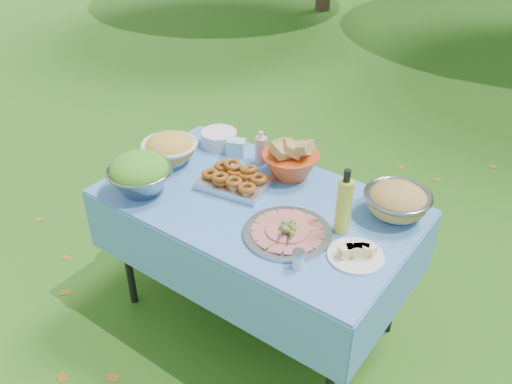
% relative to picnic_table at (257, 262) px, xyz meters
% --- Properties ---
extents(ground, '(80.00, 80.00, 0.00)m').
position_rel_picnic_table_xyz_m(ground, '(0.00, 0.00, -0.38)').
color(ground, '#16370A').
rests_on(ground, ground).
extents(picnic_table, '(1.46, 0.86, 0.76)m').
position_rel_picnic_table_xyz_m(picnic_table, '(0.00, 0.00, 0.00)').
color(picnic_table, '#84CAFF').
rests_on(picnic_table, ground).
extents(salad_bowl, '(0.32, 0.32, 0.20)m').
position_rel_picnic_table_xyz_m(salad_bowl, '(-0.49, -0.27, 0.48)').
color(salad_bowl, gray).
rests_on(salad_bowl, picnic_table).
extents(pasta_bowl_white, '(0.34, 0.34, 0.16)m').
position_rel_picnic_table_xyz_m(pasta_bowl_white, '(-0.58, 0.03, 0.46)').
color(pasta_bowl_white, silver).
rests_on(pasta_bowl_white, picnic_table).
extents(plate_stack, '(0.26, 0.26, 0.08)m').
position_rel_picnic_table_xyz_m(plate_stack, '(-0.49, 0.32, 0.42)').
color(plate_stack, silver).
rests_on(plate_stack, picnic_table).
extents(wipes_box, '(0.12, 0.10, 0.09)m').
position_rel_picnic_table_xyz_m(wipes_box, '(-0.34, 0.28, 0.42)').
color(wipes_box, '#9AD0EE').
rests_on(wipes_box, picnic_table).
extents(sanitizer_bottle, '(0.08, 0.08, 0.18)m').
position_rel_picnic_table_xyz_m(sanitizer_bottle, '(-0.19, 0.30, 0.47)').
color(sanitizer_bottle, pink).
rests_on(sanitizer_bottle, picnic_table).
extents(bread_bowl, '(0.29, 0.29, 0.19)m').
position_rel_picnic_table_xyz_m(bread_bowl, '(0.00, 0.28, 0.48)').
color(bread_bowl, '#CD4116').
rests_on(bread_bowl, picnic_table).
extents(pasta_bowl_steel, '(0.33, 0.33, 0.16)m').
position_rel_picnic_table_xyz_m(pasta_bowl_steel, '(0.57, 0.27, 0.46)').
color(pasta_bowl_steel, gray).
rests_on(pasta_bowl_steel, picnic_table).
extents(fried_tray, '(0.36, 0.28, 0.08)m').
position_rel_picnic_table_xyz_m(fried_tray, '(-0.16, 0.03, 0.42)').
color(fried_tray, '#BCBBBF').
rests_on(fried_tray, picnic_table).
extents(charcuterie_platter, '(0.51, 0.51, 0.09)m').
position_rel_picnic_table_xyz_m(charcuterie_platter, '(0.26, -0.13, 0.42)').
color(charcuterie_platter, '#A5A6AC').
rests_on(charcuterie_platter, picnic_table).
extents(oil_bottle, '(0.09, 0.09, 0.31)m').
position_rel_picnic_table_xyz_m(oil_bottle, '(0.43, 0.03, 0.53)').
color(oil_bottle, '#B4C237').
rests_on(oil_bottle, picnic_table).
extents(cheese_plate, '(0.26, 0.26, 0.06)m').
position_rel_picnic_table_xyz_m(cheese_plate, '(0.56, -0.09, 0.41)').
color(cheese_plate, silver).
rests_on(cheese_plate, picnic_table).
extents(shaker, '(0.07, 0.07, 0.08)m').
position_rel_picnic_table_xyz_m(shaker, '(0.41, -0.28, 0.42)').
color(shaker, silver).
rests_on(shaker, picnic_table).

